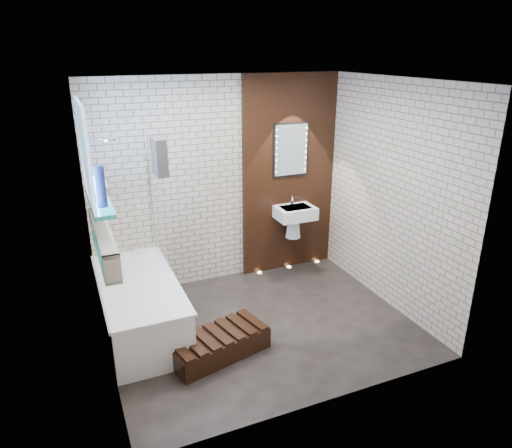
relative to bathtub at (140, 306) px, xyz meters
name	(u,v)px	position (x,y,z in m)	size (l,w,h in m)	color
ground	(261,326)	(1.22, -0.45, -0.29)	(3.20, 3.20, 0.00)	black
room_shell	(262,215)	(1.22, -0.45, 1.01)	(3.24, 3.20, 2.60)	#B6AA91
walnut_panel	(289,176)	(2.17, 0.82, 1.01)	(1.30, 0.06, 2.60)	black
clerestory_window	(88,163)	(-0.34, -0.10, 1.61)	(0.18, 1.00, 0.94)	#7FADE0
display_niche	(104,242)	(-0.31, -0.30, 0.91)	(0.14, 1.30, 0.26)	teal
bathtub	(140,306)	(0.00, 0.00, 0.00)	(0.79, 1.74, 0.70)	white
bath_screen	(157,202)	(0.35, 0.44, 0.99)	(0.01, 0.78, 1.40)	white
towel	(159,157)	(0.35, 0.15, 1.56)	(0.11, 0.29, 0.38)	black
shower_head	(109,139)	(-0.08, 0.50, 1.71)	(0.18, 0.18, 0.02)	silver
washbasin	(295,217)	(2.17, 0.62, 0.50)	(0.50, 0.36, 0.58)	white
led_mirror	(291,150)	(2.17, 0.78, 1.36)	(0.50, 0.02, 0.70)	black
walnut_step	(218,345)	(0.62, -0.75, -0.18)	(0.99, 0.44, 0.22)	black
niche_bottles	(105,248)	(-0.31, -0.38, 0.88)	(0.06, 0.87, 0.16)	maroon
sill_vases	(98,185)	(-0.28, -0.04, 1.38)	(0.19, 0.54, 0.37)	#15193A
floor_uplights	(289,267)	(2.17, 0.75, -0.29)	(0.96, 0.06, 0.01)	#FFD899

